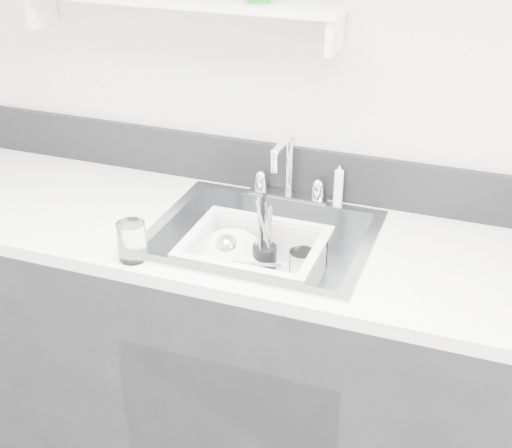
% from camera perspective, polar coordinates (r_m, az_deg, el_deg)
% --- Properties ---
extents(room_shell, '(3.50, 3.00, 2.60)m').
position_cam_1_polar(room_shell, '(1.11, -13.98, 14.77)').
color(room_shell, silver).
rests_on(room_shell, ground).
extents(counter_run, '(3.20, 0.62, 0.92)m').
position_cam_1_polar(counter_run, '(2.33, 0.43, -10.76)').
color(counter_run, black).
rests_on(counter_run, ground).
extents(backsplash, '(3.20, 0.02, 0.16)m').
position_cam_1_polar(backsplash, '(2.29, 3.01, 4.32)').
color(backsplash, black).
rests_on(backsplash, counter_run).
extents(sink, '(0.64, 0.52, 0.20)m').
position_cam_1_polar(sink, '(2.12, 0.47, -2.97)').
color(sink, silver).
rests_on(sink, counter_run).
extents(faucet, '(0.26, 0.18, 0.23)m').
position_cam_1_polar(faucet, '(2.25, 2.59, 3.36)').
color(faucet, silver).
rests_on(faucet, counter_run).
extents(side_sprayer, '(0.03, 0.03, 0.14)m').
position_cam_1_polar(side_sprayer, '(2.22, 6.61, 3.06)').
color(side_sprayer, white).
rests_on(side_sprayer, counter_run).
extents(wall_shelf, '(1.00, 0.16, 0.12)m').
position_cam_1_polar(wall_shelf, '(2.20, -6.34, 17.19)').
color(wall_shelf, silver).
rests_on(wall_shelf, room_shell).
extents(wash_tub, '(0.41, 0.33, 0.15)m').
position_cam_1_polar(wash_tub, '(2.11, -0.14, -3.12)').
color(wash_tub, white).
rests_on(wash_tub, sink).
extents(plate_stack, '(0.26, 0.25, 0.10)m').
position_cam_1_polar(plate_stack, '(2.17, -1.97, -3.24)').
color(plate_stack, white).
rests_on(plate_stack, wash_tub).
extents(utensil_cup, '(0.07, 0.07, 0.25)m').
position_cam_1_polar(utensil_cup, '(2.15, 0.68, -2.63)').
color(utensil_cup, black).
rests_on(utensil_cup, wash_tub).
extents(ladle, '(0.26, 0.31, 0.09)m').
position_cam_1_polar(ladle, '(2.14, -1.92, -3.26)').
color(ladle, silver).
rests_on(ladle, wash_tub).
extents(tumbler_in_tub, '(0.10, 0.10, 0.11)m').
position_cam_1_polar(tumbler_in_tub, '(2.10, 3.69, -3.55)').
color(tumbler_in_tub, white).
rests_on(tumbler_in_tub, wash_tub).
extents(tumbler_counter, '(0.10, 0.10, 0.11)m').
position_cam_1_polar(tumbler_counter, '(1.96, -9.90, -1.37)').
color(tumbler_counter, white).
rests_on(tumbler_counter, counter_run).
extents(bowl_small, '(0.14, 0.14, 0.04)m').
position_cam_1_polar(bowl_small, '(2.07, 1.34, -5.26)').
color(bowl_small, white).
rests_on(bowl_small, wash_tub).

